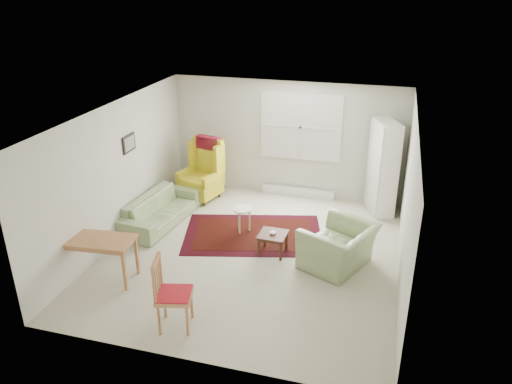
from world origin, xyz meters
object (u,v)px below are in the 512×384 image
(coffee_table, at_px, (273,243))
(desk, at_px, (100,259))
(stool, at_px, (243,220))
(desk_chair, at_px, (174,294))
(armchair, at_px, (338,243))
(cabinet, at_px, (383,168))
(sofa, at_px, (160,204))
(wingback_chair, at_px, (200,170))

(coffee_table, relative_size, desk, 0.42)
(coffee_table, distance_m, stool, 0.97)
(stool, relative_size, desk_chair, 0.45)
(armchair, xyz_separation_m, desk_chair, (-1.95, -2.17, 0.10))
(armchair, relative_size, coffee_table, 2.39)
(armchair, xyz_separation_m, coffee_table, (-1.14, 0.11, -0.25))
(armchair, distance_m, desk_chair, 2.93)
(coffee_table, bearing_deg, desk_chair, -109.68)
(desk_chair, bearing_deg, cabinet, -42.95)
(desk, bearing_deg, desk_chair, -25.30)
(coffee_table, relative_size, stool, 0.97)
(armchair, distance_m, coffee_table, 1.17)
(sofa, relative_size, armchair, 1.71)
(wingback_chair, bearing_deg, desk, -81.70)
(desk_chair, bearing_deg, stool, -15.28)
(cabinet, relative_size, desk, 1.68)
(cabinet, bearing_deg, armchair, -125.82)
(cabinet, height_order, desk_chair, cabinet)
(coffee_table, xyz_separation_m, cabinet, (1.70, 2.24, 0.76))
(stool, distance_m, cabinet, 3.01)
(wingback_chair, height_order, coffee_table, wingback_chair)
(sofa, relative_size, desk, 1.70)
(sofa, relative_size, wingback_chair, 1.46)
(sofa, relative_size, cabinet, 1.02)
(sofa, xyz_separation_m, desk_chair, (1.58, -2.84, 0.15))
(armchair, height_order, stool, armchair)
(armchair, bearing_deg, cabinet, -169.29)
(wingback_chair, relative_size, desk, 1.16)
(coffee_table, bearing_deg, desk, -148.50)
(wingback_chair, xyz_separation_m, cabinet, (3.76, 0.40, 0.29))
(sofa, distance_m, armchair, 3.59)
(sofa, distance_m, stool, 1.66)
(stool, xyz_separation_m, cabinet, (2.45, 1.61, 0.71))
(desk, bearing_deg, cabinet, 41.99)
(coffee_table, distance_m, desk_chair, 2.45)
(coffee_table, bearing_deg, cabinet, 52.74)
(armchair, relative_size, wingback_chair, 0.85)
(armchair, height_order, desk_chair, desk_chair)
(sofa, xyz_separation_m, cabinet, (4.10, 1.68, 0.56))
(desk_chair, bearing_deg, coffee_table, -33.50)
(cabinet, bearing_deg, coffee_table, -149.54)
(cabinet, distance_m, desk_chair, 5.19)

